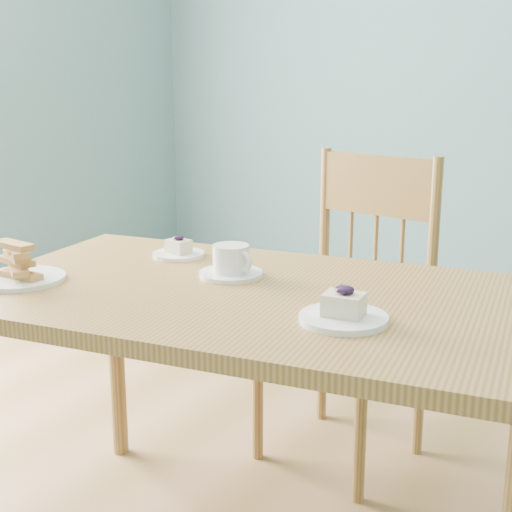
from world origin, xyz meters
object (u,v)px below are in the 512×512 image
Objects in this scene: dining_chair at (350,307)px; cheesecake_plate_near at (344,312)px; dining_table at (254,320)px; biscotti_plate at (20,268)px; cheesecake_plate_far at (179,251)px; coffee_cup at (231,263)px.

dining_chair is 5.33× the size of cheesecake_plate_near.
biscotti_plate is (-0.51, -0.25, 0.10)m from dining_table.
dining_table is 8.06× the size of cheesecake_plate_near.
cheesecake_plate_near is (0.27, -0.08, 0.09)m from dining_table.
cheesecake_plate_far is 0.25m from coffee_cup.
dining_chair is at bearing 115.36° from cheesecake_plate_near.
cheesecake_plate_far is (-0.36, 0.15, 0.09)m from dining_table.
biscotti_plate is at bearing -131.24° from coffee_cup.
cheesecake_plate_far is 0.43m from biscotti_plate.
cheesecake_plate_far is at bearing 145.42° from dining_table.
cheesecake_plate_near is at bearing -27.03° from dining_table.
cheesecake_plate_far is 0.67× the size of biscotti_plate.
coffee_cup is at bearing -18.85° from cheesecake_plate_far.
cheesecake_plate_near is 0.80m from biscotti_plate.
dining_chair is 0.61m from cheesecake_plate_far.
dining_table is at bearing 25.88° from biscotti_plate.
cheesecake_plate_near is 0.67m from cheesecake_plate_far.
dining_table is 0.30m from cheesecake_plate_near.
cheesecake_plate_far is at bearing -115.91° from dining_chair.
biscotti_plate reaches higher than dining_table.
coffee_cup is (-0.12, 0.07, 0.11)m from dining_table.
dining_table is at bearing 164.37° from cheesecake_plate_near.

